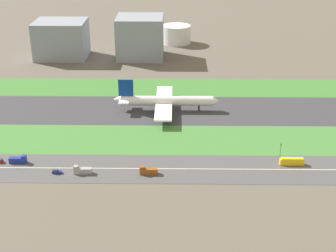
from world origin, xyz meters
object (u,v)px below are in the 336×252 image
object	(u,v)px
bus_0	(292,161)
traffic_light	(281,149)
hangar_building	(140,37)
airliner	(164,101)
fuel_tank_west	(176,34)
car_1	(56,172)
terminal_building	(61,39)
truck_1	(82,170)
truck_2	(18,160)
truck_0	(148,171)

from	to	relation	value
bus_0	traffic_light	distance (m)	9.32
bus_0	hangar_building	xyz separation A→B (m)	(-85.53, 182.00, 14.93)
airliner	fuel_tank_west	distance (m)	159.19
car_1	terminal_building	world-z (taller)	terminal_building
truck_1	traffic_light	size ratio (longest dim) A/B	1.17
fuel_tank_west	truck_2	bearing A→B (deg)	-108.96
terminal_building	traffic_light	bearing A→B (deg)	-50.00
traffic_light	fuel_tank_west	distance (m)	225.07
truck_1	car_1	world-z (taller)	truck_1
terminal_building	hangar_building	xyz separation A→B (m)	(64.57, 0.00, 1.86)
car_1	truck_2	bearing A→B (deg)	-25.57
airliner	truck_2	size ratio (longest dim) A/B	7.74
truck_2	car_1	distance (m)	23.18
airliner	bus_0	distance (m)	93.14
truck_2	fuel_tank_west	xyz separation A→B (m)	(77.97, 227.00, 6.39)
bus_0	fuel_tank_west	bearing A→B (deg)	103.83
fuel_tank_west	traffic_light	bearing A→B (deg)	-76.70
truck_2	truck_0	bearing A→B (deg)	-8.85
airliner	hangar_building	world-z (taller)	hangar_building
bus_0	truck_0	size ratio (longest dim) A/B	1.38
bus_0	fuel_tank_west	size ratio (longest dim) A/B	0.45
hangar_building	truck_2	bearing A→B (deg)	-104.87
bus_0	truck_1	bearing A→B (deg)	-174.33
truck_0	traffic_light	bearing A→B (deg)	-164.64
truck_2	car_1	world-z (taller)	truck_2
truck_2	hangar_building	size ratio (longest dim) A/B	0.22
traffic_light	truck_0	bearing A→B (deg)	-164.64
airliner	bus_0	bearing A→B (deg)	-46.96
traffic_light	terminal_building	distance (m)	227.39
fuel_tank_west	bus_0	bearing A→B (deg)	-76.17
terminal_building	fuel_tank_west	size ratio (longest dim) A/B	1.59
terminal_building	bus_0	bearing A→B (deg)	-50.49
airliner	truck_2	world-z (taller)	airliner
truck_2	fuel_tank_west	size ratio (longest dim) A/B	0.32
truck_1	terminal_building	bearing A→B (deg)	-75.57
truck_2	hangar_building	bearing A→B (deg)	75.13
airliner	traffic_light	world-z (taller)	airliner
airliner	bus_0	size ratio (longest dim) A/B	5.60
truck_2	terminal_building	world-z (taller)	terminal_building
truck_1	bus_0	bearing A→B (deg)	-174.33
car_1	terminal_building	xyz separation A→B (m)	(-37.14, 192.00, 13.97)
truck_2	car_1	size ratio (longest dim) A/B	1.91
truck_0	terminal_building	bearing A→B (deg)	-67.26
truck_1	truck_2	world-z (taller)	same
car_1	fuel_tank_west	world-z (taller)	fuel_tank_west
bus_0	hangar_building	size ratio (longest dim) A/B	0.31
car_1	truck_0	bearing A→B (deg)	180.00
bus_0	hangar_building	world-z (taller)	hangar_building
truck_1	hangar_building	xyz separation A→B (m)	(15.18, 192.00, 15.08)
truck_2	terminal_building	bearing A→B (deg)	95.10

